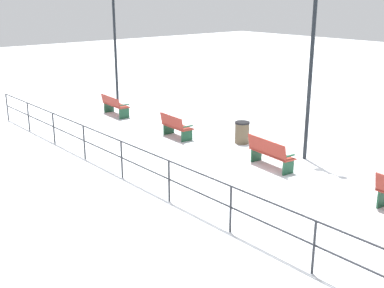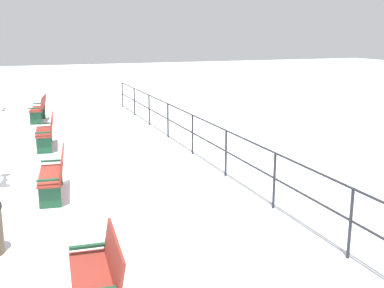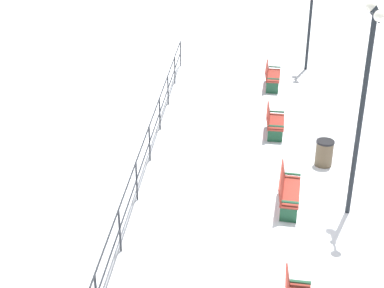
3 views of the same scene
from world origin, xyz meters
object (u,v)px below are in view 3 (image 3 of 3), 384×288
object	(u,v)px
bench_fifth	(271,76)
trash_bin	(324,153)
bench_third	(287,190)
bench_fourth	(273,122)
lamppost_middle	(365,83)

from	to	relation	value
bench_fifth	trash_bin	world-z (taller)	bench_fifth
bench_third	trash_bin	bearing A→B (deg)	69.16
bench_fifth	trash_bin	size ratio (longest dim) A/B	2.15
bench_third	bench_fourth	world-z (taller)	bench_third
bench_third	bench_fourth	size ratio (longest dim) A/B	1.18
bench_fifth	lamppost_middle	world-z (taller)	lamppost_middle
bench_third	bench_fourth	bearing A→B (deg)	98.56
bench_fifth	lamppost_middle	bearing A→B (deg)	-75.34
bench_third	trash_bin	xyz separation A→B (m)	(1.22, 2.35, -0.09)
bench_third	trash_bin	size ratio (longest dim) A/B	2.14
bench_fifth	lamppost_middle	distance (m)	9.52
trash_bin	bench_third	bearing A→B (deg)	-117.41
bench_fourth	bench_fifth	bearing A→B (deg)	92.68
trash_bin	bench_fourth	bearing A→B (deg)	124.02
bench_third	lamppost_middle	world-z (taller)	lamppost_middle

